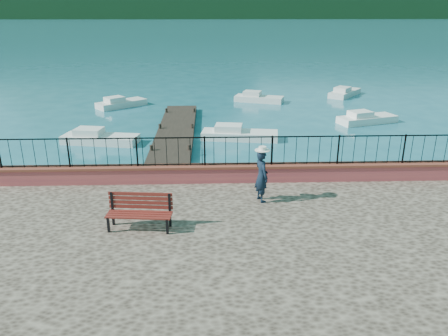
{
  "coord_description": "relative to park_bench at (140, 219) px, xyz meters",
  "views": [
    {
      "loc": [
        -0.15,
        -9.84,
        6.66
      ],
      "look_at": [
        0.27,
        2.0,
        2.3
      ],
      "focal_mm": 35.0,
      "sensor_mm": 36.0,
      "label": 1
    }
  ],
  "objects": [
    {
      "name": "parapet",
      "position": [
        1.98,
        3.24,
        0.0
      ],
      "size": [
        28.0,
        0.46,
        0.58
      ],
      "primitive_type": "cube",
      "color": "#BF4A45",
      "rests_on": "promenade"
    },
    {
      "name": "person",
      "position": [
        3.37,
        1.65,
        0.51
      ],
      "size": [
        0.54,
        0.67,
        1.59
      ],
      "primitive_type": "imported",
      "rotation": [
        0.0,
        0.0,
        1.9
      ],
      "color": "black",
      "rests_on": "promenade"
    },
    {
      "name": "boat_3",
      "position": [
        -4.39,
        20.74,
        -1.09
      ],
      "size": [
        3.51,
        3.26,
        0.8
      ],
      "primitive_type": "cube",
      "rotation": [
        0.0,
        0.0,
        0.71
      ],
      "color": "silver",
      "rests_on": "ground"
    },
    {
      "name": "dock",
      "position": [
        -0.02,
        11.54,
        -1.34
      ],
      "size": [
        2.0,
        16.0,
        0.3
      ],
      "primitive_type": "cube",
      "color": "#2D231C",
      "rests_on": "ground"
    },
    {
      "name": "boat_1",
      "position": [
        3.49,
        12.29,
        -1.09
      ],
      "size": [
        4.19,
        1.88,
        0.8
      ],
      "primitive_type": "cube",
      "rotation": [
        0.0,
        0.0,
        -0.15
      ],
      "color": "silver",
      "rests_on": "ground"
    },
    {
      "name": "boat_0",
      "position": [
        -3.84,
        11.8,
        -1.09
      ],
      "size": [
        4.09,
        1.97,
        0.8
      ],
      "primitive_type": "cube",
      "rotation": [
        0.0,
        0.0,
        -0.18
      ],
      "color": "silver",
      "rests_on": "ground"
    },
    {
      "name": "railing",
      "position": [
        1.98,
        3.24,
        0.77
      ],
      "size": [
        27.0,
        0.05,
        0.95
      ],
      "primitive_type": "cube",
      "color": "black",
      "rests_on": "parapet"
    },
    {
      "name": "far_forest",
      "position": [
        1.98,
        299.54,
        7.51
      ],
      "size": [
        900.0,
        60.0,
        18.0
      ],
      "primitive_type": "cube",
      "color": "black",
      "rests_on": "ground"
    },
    {
      "name": "companion_hill",
      "position": [
        221.98,
        559.54,
        -1.49
      ],
      "size": [
        448.0,
        384.0,
        180.0
      ],
      "primitive_type": "ellipsoid",
      "color": "#142D23",
      "rests_on": "ground"
    },
    {
      "name": "boat_2",
      "position": [
        11.55,
        15.52,
        -1.09
      ],
      "size": [
        3.87,
        2.38,
        0.8
      ],
      "primitive_type": "cube",
      "rotation": [
        0.0,
        0.0,
        0.32
      ],
      "color": "silver",
      "rests_on": "ground"
    },
    {
      "name": "hat",
      "position": [
        3.37,
        1.65,
        1.36
      ],
      "size": [
        0.44,
        0.44,
        0.12
      ],
      "primitive_type": "cylinder",
      "color": "white",
      "rests_on": "person"
    },
    {
      "name": "park_bench",
      "position": [
        0.0,
        0.0,
        0.0
      ],
      "size": [
        1.74,
        0.72,
        0.94
      ],
      "rotation": [
        0.0,
        0.0,
        -0.1
      ],
      "color": "black",
      "rests_on": "promenade"
    },
    {
      "name": "boat_4",
      "position": [
        5.62,
        22.15,
        -1.09
      ],
      "size": [
        3.81,
        2.41,
        0.8
      ],
      "primitive_type": "cube",
      "rotation": [
        0.0,
        0.0,
        -0.34
      ],
      "color": "silver",
      "rests_on": "ground"
    },
    {
      "name": "boat_5",
      "position": [
        12.77,
        24.27,
        -1.09
      ],
      "size": [
        3.33,
        3.71,
        0.8
      ],
      "primitive_type": "cube",
      "rotation": [
        0.0,
        0.0,
        0.9
      ],
      "color": "silver",
      "rests_on": "ground"
    },
    {
      "name": "ground",
      "position": [
        1.98,
        -0.46,
        -1.49
      ],
      "size": [
        2000.0,
        2000.0,
        0.0
      ],
      "primitive_type": "plane",
      "color": "#19596B",
      "rests_on": "ground"
    }
  ]
}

